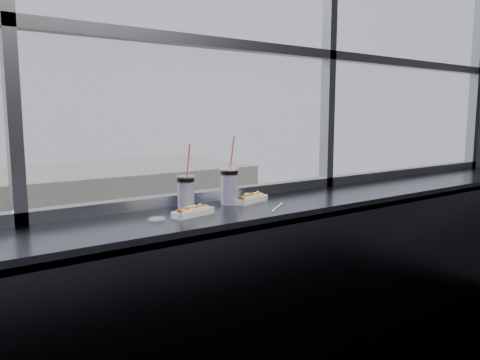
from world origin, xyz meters
TOP-DOWN VIEW (x-y plane):
  - wall_back_lower at (0.00, 1.50)m, footprint 6.00×0.00m
  - counter at (0.00, 1.23)m, footprint 6.00×0.55m
  - counter_fascia at (0.00, 0.97)m, footprint 6.00×0.04m
  - hotdog_tray_left at (-0.27, 1.19)m, footprint 0.23×0.11m
  - hotdog_tray_right at (0.18, 1.30)m, footprint 0.25×0.14m
  - soda_cup_left at (-0.23, 1.32)m, footprint 0.10×0.10m
  - soda_cup_right at (0.06, 1.34)m, footprint 0.10×0.10m
  - loose_straw at (0.20, 1.09)m, footprint 0.20×0.15m
  - wrapper at (-0.47, 1.19)m, footprint 0.09×0.07m
  - car_far_c at (11.37, 25.50)m, footprint 2.82×5.71m
  - car_far_b at (3.38, 25.50)m, footprint 2.66×5.94m
  - pedestrian_c at (6.63, 30.50)m, footprint 0.68×0.90m
  - tree_right at (12.12, 29.50)m, footprint 3.14×3.14m

SIDE VIEW (x-z plane):
  - car_far_c at x=11.37m, z-range -10.94..-9.10m
  - car_far_b at x=3.38m, z-range -10.94..-8.99m
  - pedestrian_c at x=6.63m, z-range -10.96..-8.93m
  - tree_right at x=12.12m, z-range -10.13..-5.21m
  - wall_back_lower at x=0.00m, z-range -2.45..3.55m
  - counter_fascia at x=0.00m, z-range 0.03..1.07m
  - counter at x=0.00m, z-range 1.04..1.10m
  - loose_straw at x=0.20m, z-range 1.10..1.11m
  - wrapper at x=-0.47m, z-range 1.10..1.12m
  - hotdog_tray_left at x=-0.27m, z-range 1.09..1.15m
  - hotdog_tray_right at x=0.18m, z-range 1.09..1.15m
  - soda_cup_left at x=-0.23m, z-range 1.03..1.38m
  - soda_cup_right at x=0.06m, z-range 1.02..1.40m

